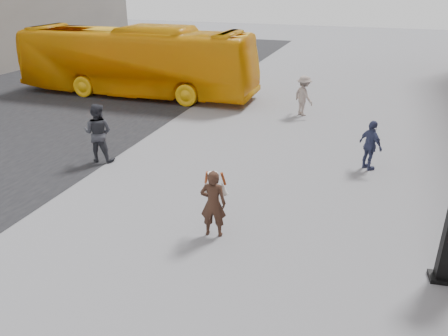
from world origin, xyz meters
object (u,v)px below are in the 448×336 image
(pedestrian_a, at_px, (98,133))
(pedestrian_c, at_px, (371,145))
(pedestrian_b, at_px, (304,96))
(woman, at_px, (213,203))
(bus, at_px, (136,61))

(pedestrian_a, height_order, pedestrian_c, pedestrian_a)
(pedestrian_c, bearing_deg, pedestrian_b, -14.19)
(pedestrian_b, bearing_deg, pedestrian_c, 163.66)
(pedestrian_a, bearing_deg, pedestrian_b, -135.43)
(woman, xyz_separation_m, bus, (-8.28, 11.22, 0.86))
(pedestrian_a, bearing_deg, woman, 140.13)
(woman, xyz_separation_m, pedestrian_b, (0.31, 10.33, 0.02))
(pedestrian_a, relative_size, pedestrian_c, 1.22)
(pedestrian_a, distance_m, pedestrian_c, 8.59)
(woman, height_order, pedestrian_b, pedestrian_b)
(woman, bearing_deg, pedestrian_a, -40.74)
(bus, distance_m, pedestrian_c, 13.06)
(pedestrian_c, bearing_deg, pedestrian_a, 60.62)
(bus, relative_size, pedestrian_a, 6.33)
(bus, height_order, pedestrian_b, bus)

